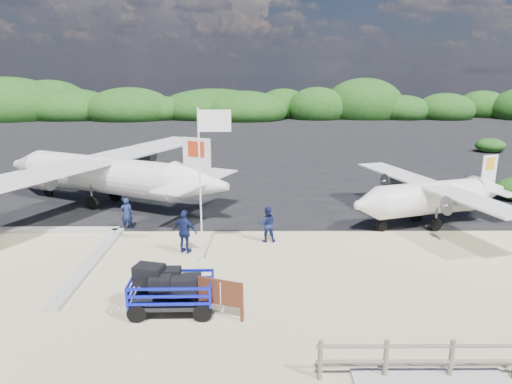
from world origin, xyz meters
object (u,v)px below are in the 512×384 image
at_px(crew_a, 127,214).
at_px(aircraft_small, 108,139).
at_px(crew_b, 267,224).
at_px(crew_c, 185,232).
at_px(baggage_cart, 173,312).
at_px(signboard, 221,317).
at_px(aircraft_large, 464,167).
at_px(flagpole, 203,261).

distance_m(crew_a, aircraft_small, 29.11).
distance_m(crew_b, crew_c, 3.43).
height_order(crew_b, aircraft_small, crew_b).
bearing_deg(aircraft_small, baggage_cart, 92.31).
height_order(crew_b, crew_c, crew_c).
height_order(signboard, crew_a, crew_a).
relative_size(crew_a, aircraft_large, 0.09).
bearing_deg(signboard, flagpole, 123.17).
distance_m(flagpole, signboard, 4.15).
relative_size(crew_c, aircraft_large, 0.10).
distance_m(aircraft_large, aircraft_small, 33.63).
bearing_deg(aircraft_large, signboard, 77.27).
xyz_separation_m(baggage_cart, flagpole, (0.47, 3.72, 0.00)).
bearing_deg(crew_b, aircraft_large, -137.47).
relative_size(baggage_cart, flagpole, 0.46).
bearing_deg(crew_b, aircraft_small, -64.32).
relative_size(crew_c, aircraft_small, 0.21).
height_order(flagpole, crew_b, flagpole).
height_order(baggage_cart, signboard, baggage_cart).
bearing_deg(crew_a, aircraft_small, -89.48).
relative_size(signboard, crew_a, 1.00).
height_order(signboard, crew_c, crew_c).
relative_size(flagpole, crew_b, 3.73).
bearing_deg(flagpole, crew_a, 136.78).
bearing_deg(crew_c, aircraft_small, -47.14).
bearing_deg(crew_c, baggage_cart, 114.06).
bearing_deg(crew_b, baggage_cart, 60.34).
bearing_deg(aircraft_small, crew_c, 94.58).
bearing_deg(baggage_cart, signboard, -13.45).
distance_m(signboard, aircraft_small, 37.82).
bearing_deg(aircraft_large, flagpole, 69.62).
height_order(flagpole, crew_c, flagpole).
distance_m(baggage_cart, crew_a, 7.97).
bearing_deg(aircraft_small, crew_a, 91.15).
bearing_deg(signboard, baggage_cart, -172.81).
relative_size(signboard, crew_c, 0.85).
bearing_deg(signboard, aircraft_large, 71.71).
xyz_separation_m(signboard, aircraft_small, (-14.11, 35.09, 0.00)).
xyz_separation_m(signboard, crew_b, (1.50, 6.06, 0.76)).
xyz_separation_m(baggage_cart, aircraft_large, (17.90, 20.76, 0.00)).
bearing_deg(aircraft_small, crew_b, 100.55).
xyz_separation_m(baggage_cart, crew_a, (-3.27, 7.23, 0.74)).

